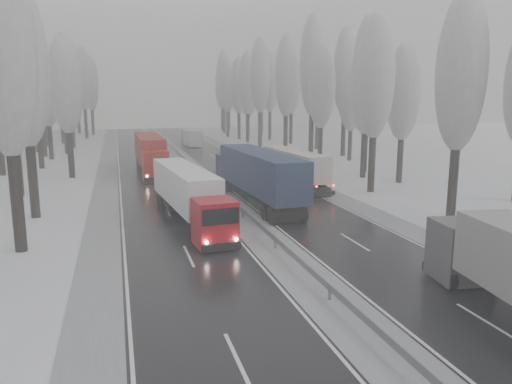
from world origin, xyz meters
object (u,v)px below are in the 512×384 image
truck_cream_box (290,165)px  truck_red_red (150,152)px  truck_red_white (188,192)px  truck_blue_box (256,173)px  box_truck_distant (191,138)px

truck_cream_box → truck_red_red: (-13.33, 12.28, 0.43)m
truck_cream_box → truck_red_white: bearing=-138.5°
truck_cream_box → truck_red_white: size_ratio=0.95×
truck_red_red → truck_blue_box: bearing=-70.5°
truck_red_white → truck_blue_box: bearing=31.2°
box_truck_distant → truck_red_white: truck_red_white is taller
box_truck_distant → truck_red_white: size_ratio=0.54×
box_truck_distant → truck_red_white: 57.15m
box_truck_distant → truck_cream_box: bearing=-88.2°
truck_blue_box → box_truck_distant: (2.14, 51.72, -1.14)m
truck_blue_box → truck_red_red: bearing=106.9°
truck_blue_box → box_truck_distant: bearing=84.4°
truck_cream_box → box_truck_distant: bearing=90.6°
truck_red_red → truck_red_white: bearing=-88.4°
truck_cream_box → truck_red_white: 17.66m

